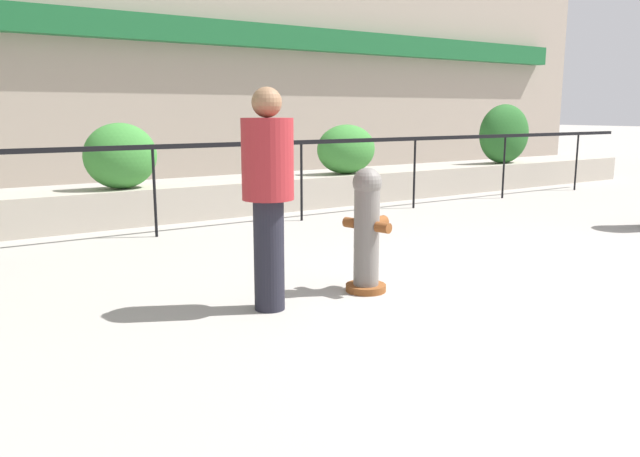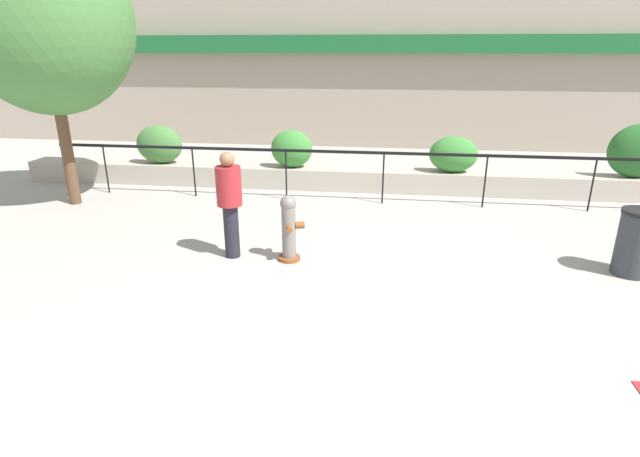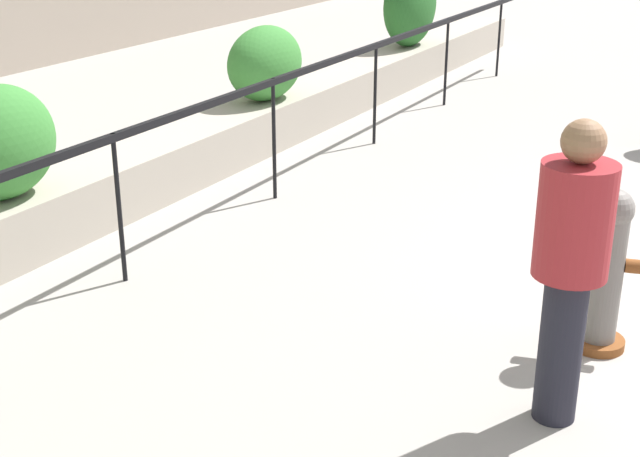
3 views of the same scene
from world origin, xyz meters
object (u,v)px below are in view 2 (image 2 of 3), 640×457
(hedge_bush_2, at_px, (453,154))
(street_tree, at_px, (45,21))
(hedge_bush_3, at_px, (639,151))
(fire_hydrant, at_px, (289,228))
(pedestrian, at_px, (229,198))
(hedge_bush_1, at_px, (292,149))
(hedge_bush_0, at_px, (159,144))
(trash_bin, at_px, (636,243))

(hedge_bush_2, xyz_separation_m, street_tree, (-8.28, -2.01, 2.80))
(hedge_bush_3, xyz_separation_m, street_tree, (-12.26, -2.01, 2.62))
(hedge_bush_2, distance_m, fire_hydrant, 5.39)
(hedge_bush_2, bearing_deg, street_tree, -166.36)
(fire_hydrant, height_order, pedestrian, pedestrian)
(pedestrian, bearing_deg, hedge_bush_1, 88.09)
(fire_hydrant, bearing_deg, hedge_bush_0, 132.97)
(hedge_bush_0, bearing_deg, hedge_bush_2, 0.00)
(fire_hydrant, distance_m, pedestrian, 1.05)
(hedge_bush_3, height_order, street_tree, street_tree)
(hedge_bush_0, bearing_deg, trash_bin, -24.64)
(hedge_bush_2, relative_size, fire_hydrant, 1.02)
(hedge_bush_0, bearing_deg, hedge_bush_3, 0.00)
(hedge_bush_2, height_order, hedge_bush_3, hedge_bush_3)
(hedge_bush_2, relative_size, hedge_bush_3, 0.83)
(hedge_bush_0, xyz_separation_m, pedestrian, (3.20, -4.44, 0.02))
(hedge_bush_0, relative_size, trash_bin, 1.15)
(hedge_bush_2, bearing_deg, fire_hydrant, -123.96)
(street_tree, xyz_separation_m, trash_bin, (10.48, -2.28, -3.21))
(hedge_bush_3, distance_m, pedestrian, 9.08)
(hedge_bush_1, distance_m, hedge_bush_3, 7.78)
(street_tree, bearing_deg, fire_hydrant, -24.86)
(street_tree, height_order, trash_bin, street_tree)
(trash_bin, bearing_deg, street_tree, 167.74)
(hedge_bush_3, xyz_separation_m, trash_bin, (-1.78, -4.29, -0.59))
(hedge_bush_2, distance_m, street_tree, 8.97)
(hedge_bush_1, xyz_separation_m, street_tree, (-4.48, -2.01, 2.77))
(hedge_bush_2, xyz_separation_m, trash_bin, (2.19, -4.29, -0.41))
(pedestrian, xyz_separation_m, trash_bin, (6.15, 0.15, -0.48))
(hedge_bush_2, bearing_deg, pedestrian, -131.70)
(hedge_bush_1, distance_m, pedestrian, 4.44)
(hedge_bush_0, bearing_deg, street_tree, -119.31)
(hedge_bush_1, relative_size, trash_bin, 0.99)
(trash_bin, bearing_deg, hedge_bush_3, 67.46)
(hedge_bush_1, distance_m, trash_bin, 7.39)
(hedge_bush_0, distance_m, hedge_bush_3, 11.13)
(hedge_bush_3, distance_m, fire_hydrant, 8.30)
(fire_hydrant, xyz_separation_m, pedestrian, (-0.95, 0.02, 0.44))
(pedestrian, bearing_deg, fire_hydrant, -1.24)
(hedge_bush_2, xyz_separation_m, fire_hydrant, (-3.00, -4.46, -0.36))
(fire_hydrant, distance_m, trash_bin, 5.20)
(street_tree, relative_size, trash_bin, 5.48)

